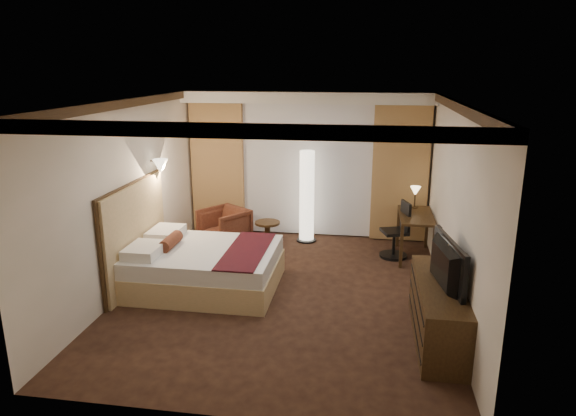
% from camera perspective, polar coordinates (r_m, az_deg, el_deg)
% --- Properties ---
extents(floor, '(4.50, 5.50, 0.01)m').
position_cam_1_polar(floor, '(7.45, -0.48, -9.38)').
color(floor, black).
rests_on(floor, ground).
extents(ceiling, '(4.50, 5.50, 0.01)m').
position_cam_1_polar(ceiling, '(6.77, -0.54, 11.82)').
color(ceiling, white).
rests_on(ceiling, back_wall).
extents(back_wall, '(4.50, 0.02, 2.70)m').
position_cam_1_polar(back_wall, '(9.65, 2.17, 4.84)').
color(back_wall, beige).
rests_on(back_wall, floor).
extents(left_wall, '(0.02, 5.50, 2.70)m').
position_cam_1_polar(left_wall, '(7.68, -17.32, 1.35)').
color(left_wall, beige).
rests_on(left_wall, floor).
extents(right_wall, '(0.02, 5.50, 2.70)m').
position_cam_1_polar(right_wall, '(6.99, 17.99, -0.05)').
color(right_wall, beige).
rests_on(right_wall, floor).
extents(crown_molding, '(4.50, 5.50, 0.12)m').
position_cam_1_polar(crown_molding, '(6.78, -0.54, 11.32)').
color(crown_molding, black).
rests_on(crown_molding, ceiling).
extents(soffit, '(4.50, 0.50, 0.20)m').
position_cam_1_polar(soffit, '(9.25, 2.07, 12.19)').
color(soffit, white).
rests_on(soffit, ceiling).
extents(curtain_sheer, '(2.48, 0.04, 2.45)m').
position_cam_1_polar(curtain_sheer, '(9.59, 2.11, 4.17)').
color(curtain_sheer, silver).
rests_on(curtain_sheer, back_wall).
extents(curtain_left_drape, '(1.00, 0.14, 2.45)m').
position_cam_1_polar(curtain_left_drape, '(9.87, -7.80, 4.36)').
color(curtain_left_drape, '#A7844C').
rests_on(curtain_left_drape, back_wall).
extents(curtain_right_drape, '(1.00, 0.14, 2.45)m').
position_cam_1_polar(curtain_right_drape, '(9.48, 12.34, 3.69)').
color(curtain_right_drape, '#A7844C').
rests_on(curtain_right_drape, back_wall).
extents(wall_sconce, '(0.24, 0.24, 0.24)m').
position_cam_1_polar(wall_sconce, '(8.29, -13.98, 4.53)').
color(wall_sconce, white).
rests_on(wall_sconce, left_wall).
extents(bed, '(2.06, 1.61, 0.60)m').
position_cam_1_polar(bed, '(7.62, -9.14, -6.54)').
color(bed, white).
rests_on(bed, floor).
extents(headboard, '(0.12, 1.91, 1.50)m').
position_cam_1_polar(headboard, '(7.84, -16.55, -2.87)').
color(headboard, tan).
rests_on(headboard, floor).
extents(armchair, '(1.00, 0.99, 0.75)m').
position_cam_1_polar(armchair, '(9.26, -7.11, -1.94)').
color(armchair, '#482215').
rests_on(armchair, floor).
extents(side_table, '(0.44, 0.44, 0.49)m').
position_cam_1_polar(side_table, '(9.11, -2.29, -3.00)').
color(side_table, black).
rests_on(side_table, floor).
extents(floor_lamp, '(0.36, 0.36, 1.70)m').
position_cam_1_polar(floor_lamp, '(9.31, 2.11, 1.29)').
color(floor_lamp, white).
rests_on(floor_lamp, floor).
extents(desk, '(0.55, 1.15, 0.75)m').
position_cam_1_polar(desk, '(8.90, 13.91, -3.02)').
color(desk, black).
rests_on(desk, floor).
extents(desk_lamp, '(0.18, 0.18, 0.34)m').
position_cam_1_polar(desk_lamp, '(9.16, 13.92, 1.05)').
color(desk_lamp, '#FFD899').
rests_on(desk_lamp, desk).
extents(office_chair, '(0.59, 0.59, 0.97)m').
position_cam_1_polar(office_chair, '(8.80, 11.75, -2.37)').
color(office_chair, black).
rests_on(office_chair, floor).
extents(dresser, '(0.50, 1.82, 0.71)m').
position_cam_1_polar(dresser, '(6.40, 16.30, -10.95)').
color(dresser, black).
rests_on(dresser, floor).
extents(television, '(0.81, 1.21, 0.15)m').
position_cam_1_polar(television, '(6.13, 16.49, -5.26)').
color(television, black).
rests_on(television, dresser).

